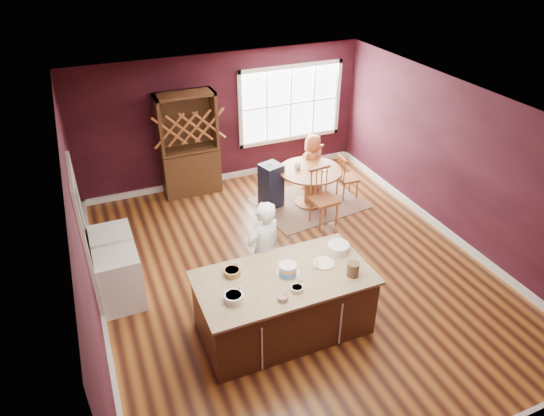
# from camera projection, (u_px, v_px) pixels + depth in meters

# --- Properties ---
(room_shell) EXTENTS (7.00, 7.00, 7.00)m
(room_shell) POSITION_uv_depth(u_px,v_px,m) (296.00, 199.00, 7.15)
(room_shell) COLOR brown
(room_shell) RESTS_ON ground
(window) EXTENTS (2.36, 0.10, 1.66)m
(window) POSITION_uv_depth(u_px,v_px,m) (290.00, 104.00, 10.30)
(window) COLOR white
(window) RESTS_ON room_shell
(doorway) EXTENTS (0.08, 1.26, 2.13)m
(doorway) POSITION_uv_depth(u_px,v_px,m) (86.00, 240.00, 6.80)
(doorway) COLOR white
(doorway) RESTS_ON room_shell
(kitchen_island) EXTENTS (2.31, 1.21, 0.92)m
(kitchen_island) POSITION_uv_depth(u_px,v_px,m) (284.00, 304.00, 6.53)
(kitchen_island) COLOR #43311A
(kitchen_island) RESTS_ON ground
(dining_table) EXTENTS (1.22, 1.22, 0.75)m
(dining_table) POSITION_uv_depth(u_px,v_px,m) (310.00, 180.00, 9.41)
(dining_table) COLOR olive
(dining_table) RESTS_ON ground
(baker) EXTENTS (0.68, 0.55, 1.62)m
(baker) POSITION_uv_depth(u_px,v_px,m) (264.00, 251.00, 6.94)
(baker) COLOR white
(baker) RESTS_ON ground
(layer_cake) EXTENTS (0.34, 0.34, 0.14)m
(layer_cake) POSITION_uv_depth(u_px,v_px,m) (288.00, 269.00, 6.31)
(layer_cake) COLOR silver
(layer_cake) RESTS_ON kitchen_island
(bowl_blue) EXTENTS (0.24, 0.24, 0.09)m
(bowl_blue) POSITION_uv_depth(u_px,v_px,m) (234.00, 297.00, 5.87)
(bowl_blue) COLOR silver
(bowl_blue) RESTS_ON kitchen_island
(bowl_yellow) EXTENTS (0.22, 0.22, 0.08)m
(bowl_yellow) POSITION_uv_depth(u_px,v_px,m) (232.00, 272.00, 6.29)
(bowl_yellow) COLOR olive
(bowl_yellow) RESTS_ON kitchen_island
(bowl_pink) EXTENTS (0.15, 0.15, 0.05)m
(bowl_pink) POSITION_uv_depth(u_px,v_px,m) (283.00, 298.00, 5.89)
(bowl_pink) COLOR silver
(bowl_pink) RESTS_ON kitchen_island
(bowl_olive) EXTENTS (0.16, 0.16, 0.06)m
(bowl_olive) POSITION_uv_depth(u_px,v_px,m) (297.00, 289.00, 6.03)
(bowl_olive) COLOR silver
(bowl_olive) RESTS_ON kitchen_island
(drinking_glass) EXTENTS (0.07, 0.07, 0.14)m
(drinking_glass) POSITION_uv_depth(u_px,v_px,m) (315.00, 265.00, 6.38)
(drinking_glass) COLOR white
(drinking_glass) RESTS_ON kitchen_island
(dinner_plate) EXTENTS (0.29, 0.29, 0.02)m
(dinner_plate) POSITION_uv_depth(u_px,v_px,m) (324.00, 263.00, 6.51)
(dinner_plate) COLOR beige
(dinner_plate) RESTS_ON kitchen_island
(white_tub) EXTENTS (0.31, 0.31, 0.11)m
(white_tub) POSITION_uv_depth(u_px,v_px,m) (338.00, 247.00, 6.74)
(white_tub) COLOR silver
(white_tub) RESTS_ON kitchen_island
(stoneware_crock) EXTENTS (0.16, 0.16, 0.19)m
(stoneware_crock) POSITION_uv_depth(u_px,v_px,m) (353.00, 269.00, 6.26)
(stoneware_crock) COLOR #46331A
(stoneware_crock) RESTS_ON kitchen_island
(rug) EXTENTS (2.18, 1.79, 0.01)m
(rug) POSITION_uv_depth(u_px,v_px,m) (309.00, 203.00, 9.68)
(rug) COLOR brown
(rug) RESTS_ON ground
(chair_east) EXTENTS (0.39, 0.40, 0.92)m
(chair_east) POSITION_uv_depth(u_px,v_px,m) (348.00, 176.00, 9.69)
(chair_east) COLOR brown
(chair_east) RESTS_ON ground
(chair_south) EXTENTS (0.50, 0.48, 1.10)m
(chair_south) POSITION_uv_depth(u_px,v_px,m) (324.00, 198.00, 8.78)
(chair_south) COLOR #9D643B
(chair_south) RESTS_ON ground
(chair_north) EXTENTS (0.40, 0.38, 0.94)m
(chair_north) POSITION_uv_depth(u_px,v_px,m) (310.00, 163.00, 10.19)
(chair_north) COLOR brown
(chair_north) RESTS_ON ground
(seated_woman) EXTENTS (0.71, 0.61, 1.22)m
(seated_woman) POSITION_uv_depth(u_px,v_px,m) (312.00, 163.00, 9.87)
(seated_woman) COLOR #BA5E38
(seated_woman) RESTS_ON ground
(high_chair) EXTENTS (0.46, 0.46, 0.93)m
(high_chair) POSITION_uv_depth(u_px,v_px,m) (271.00, 185.00, 9.38)
(high_chair) COLOR black
(high_chair) RESTS_ON ground
(toddler) EXTENTS (0.18, 0.14, 0.26)m
(toddler) POSITION_uv_depth(u_px,v_px,m) (267.00, 166.00, 9.29)
(toddler) COLOR #8CA5BF
(toddler) RESTS_ON high_chair
(table_plate) EXTENTS (0.19, 0.19, 0.01)m
(table_plate) POSITION_uv_depth(u_px,v_px,m) (324.00, 169.00, 9.31)
(table_plate) COLOR beige
(table_plate) RESTS_ON dining_table
(table_cup) EXTENTS (0.15, 0.15, 0.10)m
(table_cup) POSITION_uv_depth(u_px,v_px,m) (298.00, 166.00, 9.31)
(table_cup) COLOR white
(table_cup) RESTS_ON dining_table
(hutch) EXTENTS (1.14, 0.48, 2.10)m
(hutch) POSITION_uv_depth(u_px,v_px,m) (189.00, 145.00, 9.57)
(hutch) COLOR #412112
(hutch) RESTS_ON ground
(washer) EXTENTS (0.60, 0.58, 0.87)m
(washer) POSITION_uv_depth(u_px,v_px,m) (120.00, 280.00, 6.97)
(washer) COLOR white
(washer) RESTS_ON ground
(dryer) EXTENTS (0.61, 0.59, 0.88)m
(dryer) POSITION_uv_depth(u_px,v_px,m) (114.00, 255.00, 7.47)
(dryer) COLOR silver
(dryer) RESTS_ON ground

